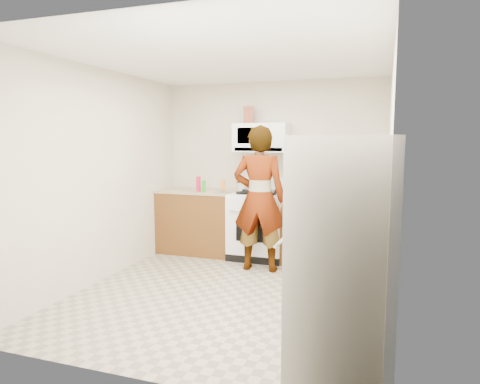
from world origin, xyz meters
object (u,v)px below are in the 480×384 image
at_px(person, 259,199).
at_px(saucepan, 253,185).
at_px(kettle, 309,187).
at_px(fridge, 343,260).
at_px(microwave, 262,138).
at_px(gas_range, 259,224).

xyz_separation_m(person, saucepan, (-0.31, 0.71, 0.09)).
distance_m(person, kettle, 0.83).
relative_size(person, fridge, 1.09).
bearing_deg(person, fridge, 114.81).
relative_size(kettle, saucepan, 0.80).
bearing_deg(microwave, kettle, -2.54).
distance_m(microwave, fridge, 3.34).
bearing_deg(fridge, kettle, 103.70).
bearing_deg(saucepan, kettle, -4.33).
bearing_deg(person, gas_range, -77.41).
distance_m(gas_range, saucepan, 0.57).
xyz_separation_m(person, fridge, (1.25, -2.23, -0.08)).
bearing_deg(microwave, person, -76.10).
height_order(microwave, person, microwave).
distance_m(person, fridge, 2.56).
bearing_deg(kettle, saucepan, -170.25).
xyz_separation_m(microwave, kettle, (0.69, -0.03, -0.68)).
xyz_separation_m(gas_range, saucepan, (-0.14, 0.16, 0.53)).
height_order(gas_range, microwave, microwave).
relative_size(microwave, person, 0.41).
bearing_deg(fridge, person, 118.74).
relative_size(fridge, saucepan, 7.62).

